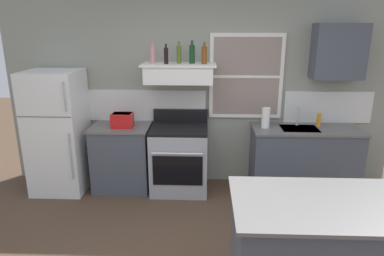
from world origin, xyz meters
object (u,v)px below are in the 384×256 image
at_px(bottle_balsamic_dark, 166,55).
at_px(paper_towel_roll, 266,118).
at_px(bottle_amber_wine, 204,55).
at_px(kitchen_island, 316,252).
at_px(refrigerator, 58,132).
at_px(dish_soap_bottle, 319,120).
at_px(bottle_olive_oil_square, 179,54).
at_px(stove_range, 179,158).
at_px(toaster, 122,120).
at_px(bottle_dark_green_wine, 192,54).
at_px(bottle_rose_pink, 153,54).

height_order(bottle_balsamic_dark, paper_towel_roll, bottle_balsamic_dark).
bearing_deg(bottle_amber_wine, kitchen_island, -65.39).
bearing_deg(refrigerator, dish_soap_bottle, 2.60).
xyz_separation_m(bottle_olive_oil_square, dish_soap_bottle, (1.88, 0.02, -0.86)).
height_order(bottle_amber_wine, dish_soap_bottle, bottle_amber_wine).
xyz_separation_m(stove_range, bottle_olive_oil_square, (-0.00, 0.12, 1.40)).
xyz_separation_m(toaster, bottle_amber_wine, (1.08, 0.08, 0.85)).
height_order(stove_range, bottle_olive_oil_square, bottle_olive_oil_square).
height_order(dish_soap_bottle, kitchen_island, dish_soap_bottle).
relative_size(refrigerator, stove_range, 1.52).
distance_m(toaster, bottle_olive_oil_square, 1.15).
height_order(paper_towel_roll, kitchen_island, paper_towel_roll).
bearing_deg(toaster, bottle_dark_green_wine, 7.88).
xyz_separation_m(bottle_olive_oil_square, bottle_amber_wine, (0.33, -0.06, -0.00)).
xyz_separation_m(stove_range, bottle_balsamic_dark, (-0.16, 0.05, 1.39)).
height_order(bottle_rose_pink, bottle_olive_oil_square, bottle_olive_oil_square).
distance_m(toaster, bottle_dark_green_wine, 1.27).
height_order(bottle_rose_pink, kitchen_island, bottle_rose_pink).
height_order(bottle_balsamic_dark, bottle_dark_green_wine, bottle_dark_green_wine).
distance_m(bottle_balsamic_dark, kitchen_island, 2.85).
bearing_deg(toaster, refrigerator, -179.56).
height_order(bottle_balsamic_dark, kitchen_island, bottle_balsamic_dark).
xyz_separation_m(toaster, bottle_olive_oil_square, (0.76, 0.14, 0.85)).
relative_size(bottle_dark_green_wine, bottle_amber_wine, 1.07).
relative_size(refrigerator, bottle_olive_oil_square, 5.94).
distance_m(bottle_olive_oil_square, bottle_dark_green_wine, 0.17).
bearing_deg(stove_range, dish_soap_bottle, 4.18).
height_order(stove_range, bottle_dark_green_wine, bottle_dark_green_wine).
relative_size(toaster, bottle_dark_green_wine, 1.02).
distance_m(bottle_balsamic_dark, dish_soap_bottle, 2.21).
relative_size(bottle_balsamic_dark, dish_soap_bottle, 1.40).
bearing_deg(bottle_dark_green_wine, bottle_rose_pink, 179.42).
relative_size(bottle_dark_green_wine, paper_towel_roll, 1.07).
bearing_deg(kitchen_island, bottle_olive_oil_square, 120.98).
bearing_deg(paper_towel_roll, refrigerator, -178.77).
relative_size(toaster, bottle_amber_wine, 1.09).
relative_size(stove_range, bottle_rose_pink, 4.00).
height_order(bottle_rose_pink, bottle_balsamic_dark, bottle_rose_pink).
distance_m(refrigerator, dish_soap_bottle, 3.54).
relative_size(refrigerator, bottle_rose_pink, 6.09).
height_order(bottle_dark_green_wine, bottle_amber_wine, bottle_dark_green_wine).
relative_size(bottle_rose_pink, kitchen_island, 0.19).
xyz_separation_m(stove_range, bottle_dark_green_wine, (0.17, 0.11, 1.40)).
distance_m(bottle_balsamic_dark, bottle_amber_wine, 0.49).
height_order(refrigerator, toaster, refrigerator).
xyz_separation_m(stove_range, bottle_rose_pink, (-0.34, 0.12, 1.39)).
bearing_deg(toaster, bottle_olive_oil_square, 10.19).
bearing_deg(kitchen_island, bottle_dark_green_wine, 117.57).
bearing_deg(bottle_rose_pink, bottle_olive_oil_square, 0.47).
relative_size(stove_range, bottle_olive_oil_square, 3.90).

